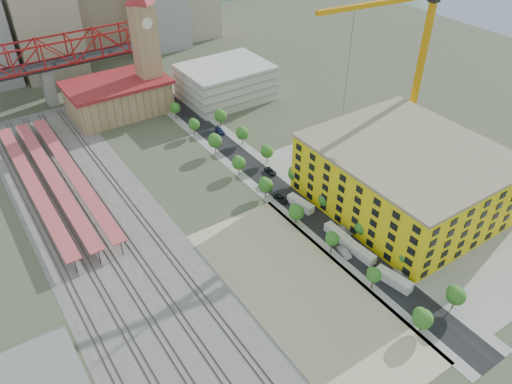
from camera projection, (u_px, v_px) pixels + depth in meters
ground at (245, 217)px, 142.97m from camera, size 400.00×400.00×0.00m
ballast_strip at (103, 230)px, 138.44m from camera, size 36.00×165.00×0.06m
dirt_lot at (303, 291)px, 120.07m from camera, size 28.00×67.00×0.06m
street_asphalt at (262, 175)px, 160.20m from camera, size 12.00×170.00×0.06m
sidewalk_west at (248, 181)px, 157.72m from camera, size 3.00×170.00×0.04m
sidewalk_east at (276, 170)px, 162.68m from camera, size 3.00×170.00×0.04m
construction_pad at (407, 199)px, 149.84m from camera, size 50.00×90.00×0.06m
rail_tracks at (96, 232)px, 137.56m from camera, size 26.56×160.00×0.18m
platform_canopies at (53, 177)px, 152.24m from camera, size 16.00×80.00×4.12m
station_hall at (118, 97)px, 191.64m from camera, size 38.00×24.00×13.10m
clock_tower at (144, 35)px, 183.14m from camera, size 12.00×12.00×52.00m
parking_garage at (226, 82)px, 201.89m from camera, size 34.00×26.00×14.00m
truss_bridge at (41, 58)px, 190.81m from camera, size 94.00×9.60×25.60m
construction_building at (406, 177)px, 142.95m from camera, size 44.60×50.60×18.80m
street_trees at (280, 190)px, 153.52m from camera, size 15.40×124.40×8.00m
skyline at (89, 10)px, 228.08m from camera, size 133.00×46.00×60.00m
distant_hills at (113, 100)px, 384.35m from camera, size 647.00×264.00×227.00m
tower_crane at (416, 44)px, 153.17m from camera, size 55.47×8.86×59.43m
site_trailer_a at (394, 280)px, 121.45m from camera, size 4.26×9.92×2.63m
site_trailer_b at (360, 252)px, 129.34m from camera, size 3.13×9.41×2.53m
site_trailer_c at (338, 234)px, 135.09m from camera, size 2.49×9.11×2.48m
site_trailer_d at (301, 204)px, 146.07m from camera, size 3.56×9.32×2.49m
car_0 at (421, 317)px, 112.95m from camera, size 1.98×4.09×1.35m
car_1 at (344, 252)px, 130.00m from camera, size 2.39×5.01×1.58m
car_2 at (281, 199)px, 148.83m from camera, size 2.54×5.17×1.41m
car_3 at (266, 186)px, 154.08m from camera, size 2.13×4.99×1.43m
car_4 at (400, 275)px, 123.42m from camera, size 1.97×4.62×1.56m
car_5 at (345, 230)px, 137.11m from camera, size 2.38×4.90×1.55m
car_6 at (270, 171)px, 160.80m from camera, size 2.35×4.89×1.34m
car_7 at (220, 131)px, 182.15m from camera, size 2.74×5.49×1.53m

